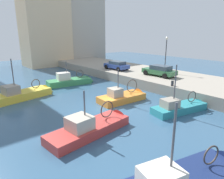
% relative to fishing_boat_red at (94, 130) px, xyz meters
% --- Properties ---
extents(water_surface, '(80.00, 80.00, 0.00)m').
position_rel_fishing_boat_red_xyz_m(water_surface, '(3.48, 3.18, -0.13)').
color(water_surface, '#335675').
rests_on(water_surface, ground).
extents(quay_wall, '(9.00, 56.00, 1.20)m').
position_rel_fishing_boat_red_xyz_m(quay_wall, '(14.98, 3.18, 0.47)').
color(quay_wall, '#9E9384').
rests_on(quay_wall, ground).
extents(fishing_boat_red, '(6.95, 2.56, 3.95)m').
position_rel_fishing_boat_red_xyz_m(fishing_boat_red, '(0.00, 0.00, 0.00)').
color(fishing_boat_red, '#BC3833').
rests_on(fishing_boat_red, ground).
extents(fishing_boat_green, '(6.52, 2.83, 3.93)m').
position_rel_fishing_boat_red_xyz_m(fishing_boat_green, '(5.42, 12.82, -0.00)').
color(fishing_boat_green, '#388951').
rests_on(fishing_boat_green, ground).
extents(fishing_boat_orange, '(5.66, 2.55, 4.18)m').
position_rel_fishing_boat_red_xyz_m(fishing_boat_orange, '(6.27, 3.52, -0.02)').
color(fishing_boat_orange, orange).
rests_on(fishing_boat_orange, ground).
extents(fishing_boat_yellow, '(6.61, 2.97, 5.09)m').
position_rel_fishing_boat_red_xyz_m(fishing_boat_yellow, '(-1.08, 10.82, -0.00)').
color(fishing_boat_yellow, gold).
rests_on(fishing_boat_yellow, ground).
extents(fishing_boat_teal, '(6.06, 2.75, 4.86)m').
position_rel_fishing_boat_red_xyz_m(fishing_boat_teal, '(8.05, -1.77, -0.02)').
color(fishing_boat_teal, teal).
rests_on(fishing_boat_teal, ground).
extents(parked_car_green, '(2.14, 4.39, 1.36)m').
position_rel_fishing_boat_red_xyz_m(parked_car_green, '(13.97, 5.24, 1.77)').
color(parked_car_green, '#387547').
rests_on(parked_car_green, quay_wall).
extents(parked_car_blue, '(2.04, 4.04, 1.27)m').
position_rel_fishing_boat_red_xyz_m(parked_car_blue, '(12.82, 12.27, 1.74)').
color(parked_car_blue, '#334C9E').
rests_on(parked_car_blue, quay_wall).
extents(mooring_bollard_mid, '(0.28, 0.28, 0.55)m').
position_rel_fishing_boat_red_xyz_m(mooring_bollard_mid, '(10.83, 1.18, 1.35)').
color(mooring_bollard_mid, '#2D2D33').
rests_on(mooring_bollard_mid, quay_wall).
extents(quay_streetlamp, '(0.36, 0.36, 4.83)m').
position_rel_fishing_boat_red_xyz_m(quay_streetlamp, '(16.48, 6.26, 4.33)').
color(quay_streetlamp, '#38383D').
rests_on(quay_streetlamp, quay_wall).
extents(waterfront_building_west, '(9.40, 7.08, 14.89)m').
position_rel_fishing_boat_red_xyz_m(waterfront_building_west, '(18.59, 31.51, 7.34)').
color(waterfront_building_west, '#B2A899').
rests_on(waterfront_building_west, ground).
extents(waterfront_building_central, '(9.08, 6.45, 14.84)m').
position_rel_fishing_boat_red_xyz_m(waterfront_building_central, '(9.69, 30.39, 7.31)').
color(waterfront_building_central, beige).
rests_on(waterfront_building_central, ground).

